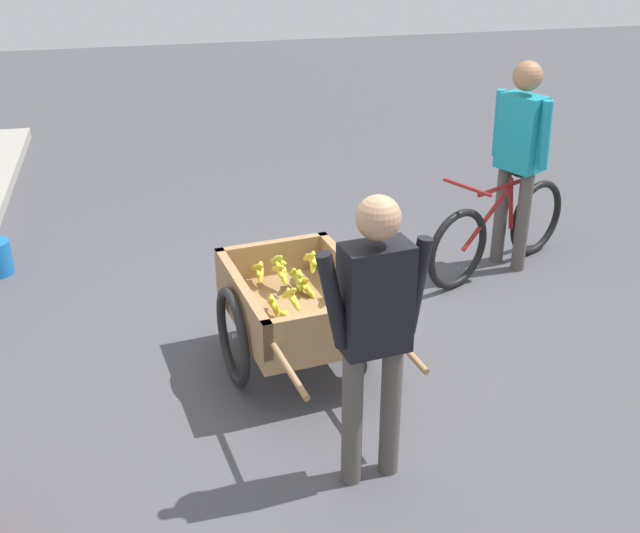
# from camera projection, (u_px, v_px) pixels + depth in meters

# --- Properties ---
(ground_plane) EXTENTS (24.00, 24.00, 0.00)m
(ground_plane) POSITION_uv_depth(u_px,v_px,m) (334.00, 370.00, 5.25)
(ground_plane) COLOR #47474C
(fruit_cart) EXTENTS (1.74, 1.02, 0.72)m
(fruit_cart) POSITION_uv_depth(u_px,v_px,m) (298.00, 308.00, 5.10)
(fruit_cart) COLOR #937047
(fruit_cart) RESTS_ON ground
(vendor_person) EXTENTS (0.25, 0.60, 1.62)m
(vendor_person) POSITION_uv_depth(u_px,v_px,m) (375.00, 319.00, 3.90)
(vendor_person) COLOR #4C4742
(vendor_person) RESTS_ON ground
(bicycle) EXTENTS (0.82, 1.51, 0.85)m
(bicycle) POSITION_uv_depth(u_px,v_px,m) (499.00, 231.00, 6.45)
(bicycle) COLOR black
(bicycle) RESTS_ON ground
(cyclist_person) EXTENTS (0.47, 0.33, 1.70)m
(cyclist_person) POSITION_uv_depth(u_px,v_px,m) (520.00, 147.00, 6.24)
(cyclist_person) COLOR #4C4742
(cyclist_person) RESTS_ON ground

